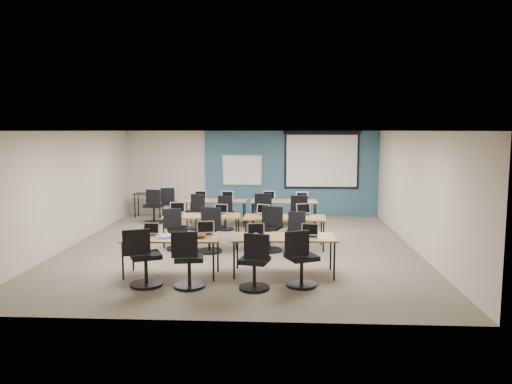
# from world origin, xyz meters

# --- Properties ---
(floor) EXTENTS (8.00, 9.00, 0.02)m
(floor) POSITION_xyz_m (0.00, 0.00, 0.00)
(floor) COLOR #6B6354
(floor) RESTS_ON ground
(ceiling) EXTENTS (8.00, 9.00, 0.02)m
(ceiling) POSITION_xyz_m (0.00, 0.00, 2.70)
(ceiling) COLOR white
(ceiling) RESTS_ON ground
(wall_back) EXTENTS (8.00, 0.04, 2.70)m
(wall_back) POSITION_xyz_m (0.00, 4.50, 1.35)
(wall_back) COLOR beige
(wall_back) RESTS_ON ground
(wall_front) EXTENTS (8.00, 0.04, 2.70)m
(wall_front) POSITION_xyz_m (0.00, -4.50, 1.35)
(wall_front) COLOR beige
(wall_front) RESTS_ON ground
(wall_left) EXTENTS (0.04, 9.00, 2.70)m
(wall_left) POSITION_xyz_m (-4.00, 0.00, 1.35)
(wall_left) COLOR beige
(wall_left) RESTS_ON ground
(wall_right) EXTENTS (0.04, 9.00, 2.70)m
(wall_right) POSITION_xyz_m (4.00, 0.00, 1.35)
(wall_right) COLOR beige
(wall_right) RESTS_ON ground
(blue_accent_panel) EXTENTS (5.50, 0.04, 2.70)m
(blue_accent_panel) POSITION_xyz_m (1.25, 4.47, 1.35)
(blue_accent_panel) COLOR #3D5977
(blue_accent_panel) RESTS_ON wall_back
(whiteboard) EXTENTS (1.28, 0.03, 0.98)m
(whiteboard) POSITION_xyz_m (-0.30, 4.43, 1.45)
(whiteboard) COLOR #9AA6B0
(whiteboard) RESTS_ON wall_back
(projector_screen) EXTENTS (2.40, 0.10, 1.82)m
(projector_screen) POSITION_xyz_m (2.20, 4.41, 1.89)
(projector_screen) COLOR black
(projector_screen) RESTS_ON wall_back
(training_table_front_left) EXTENTS (1.78, 0.74, 0.73)m
(training_table_front_left) POSITION_xyz_m (-1.09, -2.30, 0.68)
(training_table_front_left) COLOR brown
(training_table_front_left) RESTS_ON floor
(training_table_front_right) EXTENTS (1.94, 0.81, 0.73)m
(training_table_front_right) POSITION_xyz_m (1.01, -2.11, 0.69)
(training_table_front_right) COLOR brown
(training_table_front_right) RESTS_ON floor
(training_table_mid_left) EXTENTS (1.80, 0.75, 0.73)m
(training_table_mid_left) POSITION_xyz_m (-0.91, 0.15, 0.68)
(training_table_mid_left) COLOR #A7744B
(training_table_mid_left) RESTS_ON floor
(training_table_mid_right) EXTENTS (1.87, 0.78, 0.73)m
(training_table_mid_right) POSITION_xyz_m (1.03, 0.04, 0.69)
(training_table_mid_right) COLOR olive
(training_table_mid_right) RESTS_ON floor
(training_table_back_left) EXTENTS (1.72, 0.72, 0.73)m
(training_table_back_left) POSITION_xyz_m (-0.91, 2.70, 0.68)
(training_table_back_left) COLOR olive
(training_table_back_left) RESTS_ON floor
(training_table_back_right) EXTENTS (1.88, 0.78, 0.73)m
(training_table_back_right) POSITION_xyz_m (1.02, 2.69, 0.69)
(training_table_back_right) COLOR brown
(training_table_back_right) RESTS_ON floor
(laptop_0) EXTENTS (0.30, 0.26, 0.23)m
(laptop_0) POSITION_xyz_m (-1.53, -2.15, 0.79)
(laptop_0) COLOR #9E9EA9
(laptop_0) RESTS_ON training_table_front_left
(mouse_0) EXTENTS (0.07, 0.09, 0.03)m
(mouse_0) POSITION_xyz_m (-1.21, -2.34, 0.74)
(mouse_0) COLOR white
(mouse_0) RESTS_ON training_table_front_left
(task_chair_0) EXTENTS (0.61, 0.57, 1.04)m
(task_chair_0) POSITION_xyz_m (-1.42, -2.99, 0.43)
(task_chair_0) COLOR black
(task_chair_0) RESTS_ON floor
(laptop_1) EXTENTS (0.33, 0.28, 0.25)m
(laptop_1) POSITION_xyz_m (-0.50, -2.04, 0.79)
(laptop_1) COLOR #A6A6AB
(laptop_1) RESTS_ON training_table_front_left
(mouse_1) EXTENTS (0.09, 0.11, 0.03)m
(mouse_1) POSITION_xyz_m (-0.27, -2.32, 0.74)
(mouse_1) COLOR white
(mouse_1) RESTS_ON training_table_front_left
(task_chair_1) EXTENTS (0.55, 0.55, 1.03)m
(task_chair_1) POSITION_xyz_m (-0.64, -3.04, 0.43)
(task_chair_1) COLOR black
(task_chair_1) RESTS_ON floor
(laptop_2) EXTENTS (0.33, 0.28, 0.25)m
(laptop_2) POSITION_xyz_m (0.48, -2.18, 0.79)
(laptop_2) COLOR #BABABA
(laptop_2) RESTS_ON training_table_front_right
(mouse_2) EXTENTS (0.08, 0.10, 0.03)m
(mouse_2) POSITION_xyz_m (0.68, -2.29, 0.74)
(mouse_2) COLOR white
(mouse_2) RESTS_ON training_table_front_right
(task_chair_2) EXTENTS (0.53, 0.53, 1.01)m
(task_chair_2) POSITION_xyz_m (0.52, -3.09, 0.42)
(task_chair_2) COLOR black
(task_chair_2) RESTS_ON floor
(laptop_3) EXTENTS (0.32, 0.27, 0.24)m
(laptop_3) POSITION_xyz_m (1.50, -2.12, 0.79)
(laptop_3) COLOR silver
(laptop_3) RESTS_ON training_table_front_right
(mouse_3) EXTENTS (0.08, 0.11, 0.03)m
(mouse_3) POSITION_xyz_m (1.70, -2.36, 0.74)
(mouse_3) COLOR white
(mouse_3) RESTS_ON training_table_front_right
(task_chair_3) EXTENTS (0.58, 0.54, 1.02)m
(task_chair_3) POSITION_xyz_m (1.30, -2.87, 0.42)
(task_chair_3) COLOR black
(task_chair_3) RESTS_ON floor
(laptop_4) EXTENTS (0.36, 0.31, 0.27)m
(laptop_4) POSITION_xyz_m (-1.55, 0.31, 0.80)
(laptop_4) COLOR #AAAAAC
(laptop_4) RESTS_ON training_table_mid_left
(mouse_4) EXTENTS (0.09, 0.12, 0.04)m
(mouse_4) POSITION_xyz_m (-1.30, 0.10, 0.74)
(mouse_4) COLOR white
(mouse_4) RESTS_ON training_table_mid_left
(task_chair_4) EXTENTS (0.51, 0.49, 0.98)m
(task_chair_4) POSITION_xyz_m (-1.43, -0.31, 0.40)
(task_chair_4) COLOR black
(task_chair_4) RESTS_ON floor
(laptop_5) EXTENTS (0.31, 0.26, 0.24)m
(laptop_5) POSITION_xyz_m (-0.48, 0.30, 0.79)
(laptop_5) COLOR #ACACB4
(laptop_5) RESTS_ON training_table_mid_left
(mouse_5) EXTENTS (0.08, 0.11, 0.04)m
(mouse_5) POSITION_xyz_m (-0.37, 0.08, 0.74)
(mouse_5) COLOR white
(mouse_5) RESTS_ON training_table_mid_left
(task_chair_5) EXTENTS (0.60, 0.58, 1.05)m
(task_chair_5) POSITION_xyz_m (-0.63, -0.51, 0.44)
(task_chair_5) COLOR black
(task_chair_5) RESTS_ON floor
(laptop_6) EXTENTS (0.32, 0.27, 0.24)m
(laptop_6) POSITION_xyz_m (0.52, 0.28, 0.79)
(laptop_6) COLOR silver
(laptop_6) RESTS_ON training_table_mid_right
(mouse_6) EXTENTS (0.09, 0.11, 0.04)m
(mouse_6) POSITION_xyz_m (0.70, 0.11, 0.74)
(mouse_6) COLOR white
(mouse_6) RESTS_ON training_table_mid_right
(task_chair_6) EXTENTS (0.60, 0.58, 1.05)m
(task_chair_6) POSITION_xyz_m (0.70, -0.34, 0.44)
(task_chair_6) COLOR black
(task_chair_6) RESTS_ON floor
(laptop_7) EXTENTS (0.36, 0.30, 0.27)m
(laptop_7) POSITION_xyz_m (1.48, 0.29, 0.80)
(laptop_7) COLOR silver
(laptop_7) RESTS_ON training_table_mid_right
(mouse_7) EXTENTS (0.07, 0.09, 0.03)m
(mouse_7) POSITION_xyz_m (1.70, 0.04, 0.74)
(mouse_7) COLOR white
(mouse_7) RESTS_ON training_table_mid_right
(task_chair_7) EXTENTS (0.47, 0.47, 0.95)m
(task_chair_7) POSITION_xyz_m (1.32, -0.46, 0.39)
(task_chair_7) COLOR black
(task_chair_7) RESTS_ON floor
(laptop_8) EXTENTS (0.34, 0.29, 0.26)m
(laptop_8) POSITION_xyz_m (-1.39, 2.75, 0.79)
(laptop_8) COLOR #B4B4B6
(laptop_8) RESTS_ON training_table_back_left
(mouse_8) EXTENTS (0.07, 0.10, 0.03)m
(mouse_8) POSITION_xyz_m (-1.14, 2.50, 0.74)
(mouse_8) COLOR white
(mouse_8) RESTS_ON training_table_back_left
(task_chair_8) EXTENTS (0.55, 0.52, 1.00)m
(task_chair_8) POSITION_xyz_m (-1.37, 2.08, 0.41)
(task_chair_8) COLOR black
(task_chair_8) RESTS_ON floor
(laptop_9) EXTENTS (0.35, 0.30, 0.27)m
(laptop_9) POSITION_xyz_m (-0.59, 2.63, 0.80)
(laptop_9) COLOR #B4B4B4
(laptop_9) RESTS_ON training_table_back_left
(mouse_9) EXTENTS (0.09, 0.11, 0.04)m
(mouse_9) POSITION_xyz_m (-0.26, 2.46, 0.74)
(mouse_9) COLOR white
(mouse_9) RESTS_ON training_table_back_left
(task_chair_9) EXTENTS (0.48, 0.48, 0.97)m
(task_chair_9) POSITION_xyz_m (-0.57, 2.01, 0.40)
(task_chair_9) COLOR black
(task_chair_9) RESTS_ON floor
(laptop_10) EXTENTS (0.34, 0.29, 0.26)m
(laptop_10) POSITION_xyz_m (0.59, 2.75, 0.79)
(laptop_10) COLOR silver
(laptop_10) RESTS_ON training_table_back_right
(mouse_10) EXTENTS (0.07, 0.10, 0.03)m
(mouse_10) POSITION_xyz_m (0.73, 2.42, 0.74)
(mouse_10) COLOR white
(mouse_10) RESTS_ON training_table_back_right
(task_chair_10) EXTENTS (0.56, 0.56, 1.04)m
(task_chair_10) POSITION_xyz_m (0.48, 2.01, 0.43)
(task_chair_10) COLOR black
(task_chair_10) RESTS_ON floor
(laptop_11) EXTENTS (0.33, 0.28, 0.25)m
(laptop_11) POSITION_xyz_m (1.53, 2.69, 0.79)
(laptop_11) COLOR silver
(laptop_11) RESTS_ON training_table_back_right
(mouse_11) EXTENTS (0.08, 0.11, 0.03)m
(mouse_11) POSITION_xyz_m (1.73, 2.45, 0.74)
(mouse_11) COLOR white
(mouse_11) RESTS_ON training_table_back_right
(task_chair_11) EXTENTS (0.55, 0.55, 1.03)m
(task_chair_11) POSITION_xyz_m (1.41, 1.75, 0.43)
(task_chair_11) COLOR black
(task_chair_11) RESTS_ON floor
(blue_mousepad) EXTENTS (0.28, 0.25, 0.01)m
(blue_mousepad) POSITION_xyz_m (-1.20, -2.38, 0.73)
(blue_mousepad) COLOR #1E30A1
(blue_mousepad) RESTS_ON training_table_front_left
(snack_bowl) EXTENTS (0.28, 0.28, 0.05)m
(snack_bowl) POSITION_xyz_m (-0.55, -2.30, 0.76)
(snack_bowl) COLOR #985E1F
(snack_bowl) RESTS_ON training_table_front_left
(snack_plate) EXTENTS (0.22, 0.22, 0.01)m
(snack_plate) POSITION_xyz_m (0.48, -2.41, 0.74)
(snack_plate) COLOR white
(snack_plate) RESTS_ON training_table_front_right
(coffee_cup) EXTENTS (0.09, 0.09, 0.07)m
(coffee_cup) POSITION_xyz_m (0.49, -2.29, 0.78)
(coffee_cup) COLOR silver
(coffee_cup) RESTS_ON snack_plate
(utility_table) EXTENTS (0.90, 0.50, 0.75)m
(utility_table) POSITION_xyz_m (-3.21, 3.97, 0.65)
(utility_table) COLOR black
(utility_table) RESTS_ON floor
(spare_chair_a) EXTENTS (0.51, 0.51, 0.99)m
(spare_chair_a) POSITION_xyz_m (-2.47, 3.56, 0.41)
(spare_chair_a) COLOR black
(spare_chair_a) RESTS_ON floor
(spare_chair_b) EXTENTS (0.54, 0.54, 1.02)m
(spare_chair_b) POSITION_xyz_m (-2.78, 2.92, 0.42)
(spare_chair_b) COLOR black
(spare_chair_b) RESTS_ON floor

